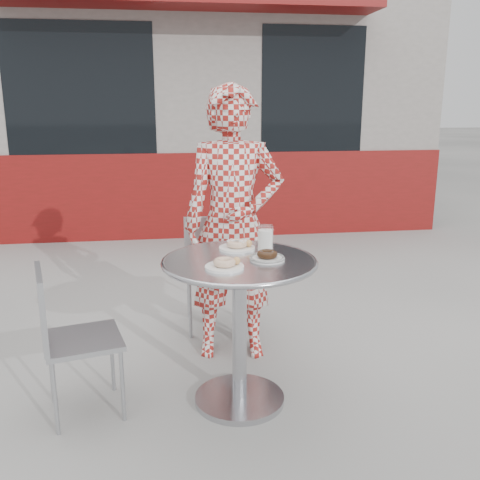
{
  "coord_description": "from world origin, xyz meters",
  "views": [
    {
      "loc": [
        -0.33,
        -2.59,
        1.56
      ],
      "look_at": [
        0.05,
        0.08,
        0.87
      ],
      "focal_mm": 40.0,
      "sensor_mm": 36.0,
      "label": 1
    }
  ],
  "objects": [
    {
      "name": "seated_person",
      "position": [
        0.08,
        0.56,
        0.84
      ],
      "size": [
        0.64,
        0.45,
        1.67
      ],
      "primitive_type": "imported",
      "rotation": [
        0.0,
        0.0,
        -0.08
      ],
      "color": "maroon",
      "rests_on": "ground"
    },
    {
      "name": "plate_checker",
      "position": [
        0.17,
        -0.07,
        0.81
      ],
      "size": [
        0.18,
        0.18,
        0.05
      ],
      "rotation": [
        0.0,
        0.0,
        -0.0
      ],
      "color": "white",
      "rests_on": "bistro_table"
    },
    {
      "name": "storefront",
      "position": [
        -0.0,
        5.56,
        1.49
      ],
      "size": [
        6.02,
        4.55,
        3.0
      ],
      "color": "gray",
      "rests_on": "ground"
    },
    {
      "name": "ground",
      "position": [
        0.0,
        0.0,
        0.0
      ],
      "size": [
        60.0,
        60.0,
        0.0
      ],
      "primitive_type": "plane",
      "color": "#A29F9A",
      "rests_on": "ground"
    },
    {
      "name": "bistro_table",
      "position": [
        0.03,
        -0.04,
        0.6
      ],
      "size": [
        0.79,
        0.79,
        0.8
      ],
      "rotation": [
        0.0,
        0.0,
        0.09
      ],
      "color": "silver",
      "rests_on": "ground"
    },
    {
      "name": "chair_left",
      "position": [
        -0.78,
        -0.02,
        0.24
      ],
      "size": [
        0.46,
        0.45,
        0.78
      ],
      "rotation": [
        0.0,
        0.0,
        1.82
      ],
      "color": "#A7AAAF",
      "rests_on": "ground"
    },
    {
      "name": "plate_near",
      "position": [
        -0.06,
        -0.18,
        0.81
      ],
      "size": [
        0.19,
        0.19,
        0.05
      ],
      "rotation": [
        0.0,
        0.0,
        -0.15
      ],
      "color": "white",
      "rests_on": "bistro_table"
    },
    {
      "name": "plate_far",
      "position": [
        0.05,
        0.15,
        0.82
      ],
      "size": [
        0.19,
        0.19,
        0.05
      ],
      "rotation": [
        0.0,
        0.0,
        -0.43
      ],
      "color": "white",
      "rests_on": "bistro_table"
    },
    {
      "name": "milk_cup",
      "position": [
        0.19,
        0.11,
        0.86
      ],
      "size": [
        0.08,
        0.08,
        0.13
      ],
      "rotation": [
        0.0,
        0.0,
        -0.4
      ],
      "color": "white",
      "rests_on": "bistro_table"
    },
    {
      "name": "chair_far",
      "position": [
        -0.01,
        0.95,
        0.26
      ],
      "size": [
        0.41,
        0.41,
        0.85
      ],
      "rotation": [
        0.0,
        0.0,
        3.12
      ],
      "color": "#A7AAAF",
      "rests_on": "ground"
    }
  ]
}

